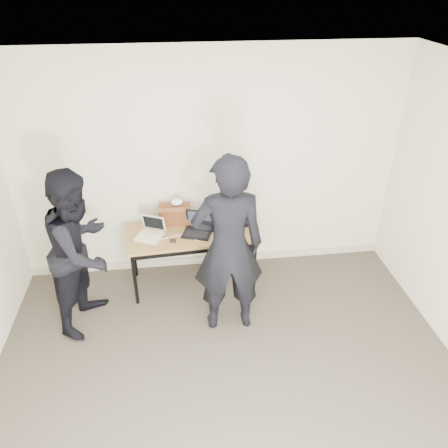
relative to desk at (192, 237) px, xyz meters
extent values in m
cube|color=#443D34|center=(0.24, -1.84, -0.69)|extent=(4.50, 4.50, 0.05)
cube|color=white|center=(0.24, -1.84, 2.06)|extent=(4.50, 4.50, 0.05)
cube|color=beige|center=(0.24, 0.43, 0.69)|extent=(4.50, 0.05, 2.70)
cube|color=olive|center=(0.00, 0.01, 0.04)|extent=(1.54, 0.75, 0.03)
cylinder|color=black|center=(-0.67, -0.30, -0.32)|extent=(0.04, 0.04, 0.68)
cylinder|color=black|center=(0.71, -0.21, -0.32)|extent=(0.04, 0.04, 0.68)
cylinder|color=black|center=(-0.71, 0.23, -0.32)|extent=(0.04, 0.04, 0.68)
cylinder|color=black|center=(0.67, 0.32, -0.32)|extent=(0.04, 0.04, 0.68)
cube|color=black|center=(0.02, -0.27, -0.02)|extent=(1.40, 0.12, 0.06)
cube|color=beige|center=(-0.48, -0.06, 0.08)|extent=(0.35, 0.32, 0.03)
cube|color=beige|center=(-0.49, -0.08, 0.09)|extent=(0.26, 0.21, 0.01)
cube|color=beige|center=(-0.43, 0.06, 0.19)|extent=(0.27, 0.16, 0.19)
cube|color=black|center=(-0.43, 0.05, 0.19)|extent=(0.23, 0.13, 0.16)
cube|color=beige|center=(-0.43, 0.05, 0.09)|extent=(0.23, 0.12, 0.01)
cube|color=black|center=(0.06, -0.05, 0.07)|extent=(0.38, 0.33, 0.02)
cube|color=black|center=(0.05, -0.07, 0.08)|extent=(0.29, 0.21, 0.01)
cube|color=black|center=(0.10, 0.10, 0.19)|extent=(0.32, 0.17, 0.23)
cube|color=#26333F|center=(0.10, 0.09, 0.19)|extent=(0.28, 0.13, 0.18)
cube|color=black|center=(0.09, 0.07, 0.08)|extent=(0.28, 0.10, 0.02)
cube|color=black|center=(0.52, 0.12, 0.07)|extent=(0.34, 0.27, 0.02)
cube|color=black|center=(0.52, 0.10, 0.08)|extent=(0.27, 0.16, 0.01)
cube|color=black|center=(0.49, 0.26, 0.18)|extent=(0.31, 0.13, 0.20)
cube|color=black|center=(0.49, 0.26, 0.18)|extent=(0.27, 0.10, 0.17)
cube|color=black|center=(0.50, 0.23, 0.08)|extent=(0.27, 0.06, 0.01)
cube|color=#5A2E17|center=(-0.18, 0.23, 0.18)|extent=(0.37, 0.18, 0.24)
cube|color=#5A2E17|center=(-0.18, 0.17, 0.28)|extent=(0.36, 0.09, 0.07)
cube|color=#5A2E17|center=(-0.02, 0.23, 0.16)|extent=(0.02, 0.10, 0.02)
ellipsoid|color=white|center=(-0.15, 0.23, 0.34)|extent=(0.14, 0.11, 0.08)
cube|color=black|center=(0.63, 0.19, 0.14)|extent=(0.28, 0.24, 0.16)
cube|color=black|center=(-0.22, -0.17, 0.07)|extent=(0.07, 0.05, 0.03)
cube|color=black|center=(-0.42, 0.07, 0.06)|extent=(0.22, 0.26, 0.01)
cube|color=black|center=(0.52, -0.06, 0.06)|extent=(0.19, 0.20, 0.01)
cube|color=silver|center=(-0.02, -0.11, 0.06)|extent=(0.18, 0.18, 0.01)
cube|color=silver|center=(-0.24, -0.07, 0.06)|extent=(0.27, 0.10, 0.01)
cube|color=black|center=(0.29, -0.06, 0.06)|extent=(0.28, 0.20, 0.01)
cube|color=black|center=(0.20, 0.19, 0.06)|extent=(0.25, 0.03, 0.01)
imported|color=black|center=(0.32, -0.74, 0.32)|extent=(0.72, 0.48, 1.96)
imported|color=black|center=(-1.14, -0.46, 0.22)|extent=(0.92, 1.03, 1.77)
cube|color=#C0B69F|center=(0.24, 0.39, -0.61)|extent=(4.50, 0.03, 0.10)
camera|label=1|loc=(-0.16, -4.26, 2.71)|focal=35.00mm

